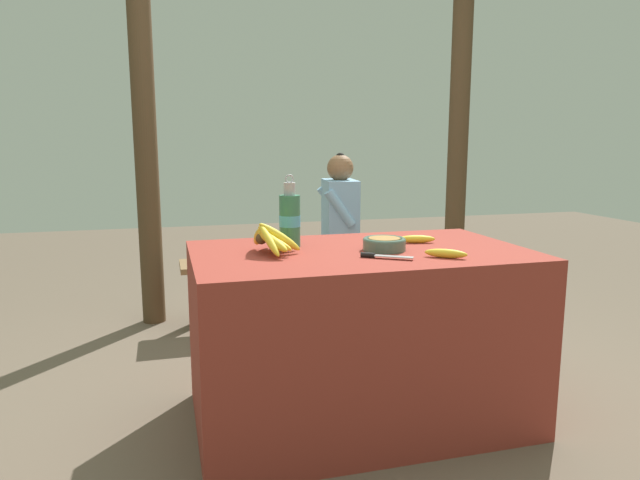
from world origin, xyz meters
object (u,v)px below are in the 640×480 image
Objects in this scene: banana_bunch_ripe at (271,238)px; loose_banana_front at (446,253)px; banana_bunch_green at (252,252)px; water_bottle at (290,219)px; support_post_near at (146,145)px; support_post_far at (458,144)px; loose_banana_side at (416,239)px; wooden_bench at (323,266)px; knife at (379,256)px; seated_vendor at (333,226)px; serving_bowl at (384,243)px.

banana_bunch_ripe is 0.69m from loose_banana_front.
water_bottle is at bearing -90.67° from banana_bunch_green.
loose_banana_front is 0.07× the size of support_post_near.
support_post_far is at bearing 60.42° from loose_banana_front.
wooden_bench is (-0.06, 1.30, -0.39)m from loose_banana_side.
knife is 1.57m from seated_vendor.
knife is 0.17× the size of seated_vendor.
loose_banana_side is 0.07× the size of support_post_far.
support_post_near reaches higher than knife.
water_bottle is 1.41m from wooden_bench.
seated_vendor is at bearing 112.60° from knife.
knife is at bearing -118.45° from serving_bowl.
water_bottle reaches higher than serving_bowl.
support_post_near reaches higher than water_bottle.
banana_bunch_ripe is at bearing -127.58° from water_bottle.
support_post_near is (-0.89, 1.83, 0.41)m from knife.
water_bottle is at bearing 151.37° from serving_bowl.
water_bottle is 1.22× the size of banana_bunch_green.
loose_banana_side is 0.15× the size of seated_vendor.
seated_vendor is 0.56m from banana_bunch_green.
knife is (-0.28, -0.27, -0.01)m from loose_banana_side.
water_bottle is 1.67× the size of knife.
water_bottle is at bearing 161.55° from knife.
water_bottle is (-0.36, 0.19, 0.09)m from serving_bowl.
wooden_bench is at bearing 114.83° from knife.
banana_bunch_ripe is 0.13× the size of support_post_near.
water_bottle is at bearing 142.48° from loose_banana_front.
support_post_near is (-0.61, 1.48, 0.30)m from water_bottle.
banana_bunch_green is at bearing -170.61° from support_post_far.
loose_banana_front is (0.64, -0.26, -0.05)m from banana_bunch_ripe.
water_bottle is 1.34m from seated_vendor.
wooden_bench is at bearing 68.02° from water_bottle.
seated_vendor is at bearing 89.15° from loose_banana_front.
knife is at bearing -125.92° from support_post_far.
knife is 2.29m from support_post_far.
support_post_far reaches higher than knife.
support_post_near reaches higher than wooden_bench.
seated_vendor is 1.31m from support_post_near.
loose_banana_side is at bearing -53.10° from support_post_near.
support_post_near is at bearing 180.00° from support_post_far.
loose_banana_front is at bearing 96.34° from seated_vendor.
banana_bunch_ripe is 2.03× the size of loose_banana_front.
water_bottle is at bearing -137.15° from support_post_far.
wooden_bench is (0.14, 1.42, -0.41)m from serving_bowl.
banana_bunch_ripe is 0.67m from loose_banana_side.
seated_vendor reaches higher than water_bottle.
knife is at bearing -80.50° from banana_bunch_green.
loose_banana_side reaches higher than banana_bunch_green.
banana_bunch_ripe is 1.50m from seated_vendor.
serving_bowl reaches higher than banana_bunch_green.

